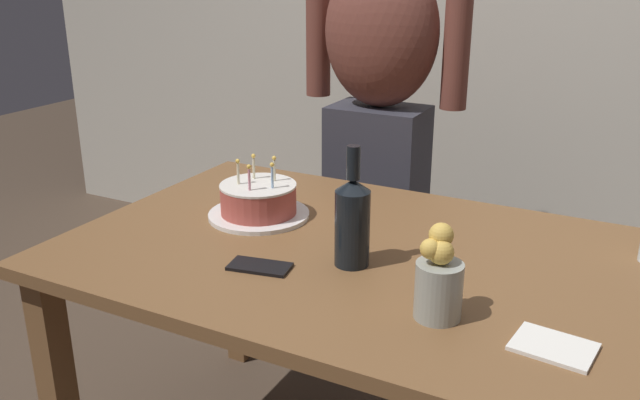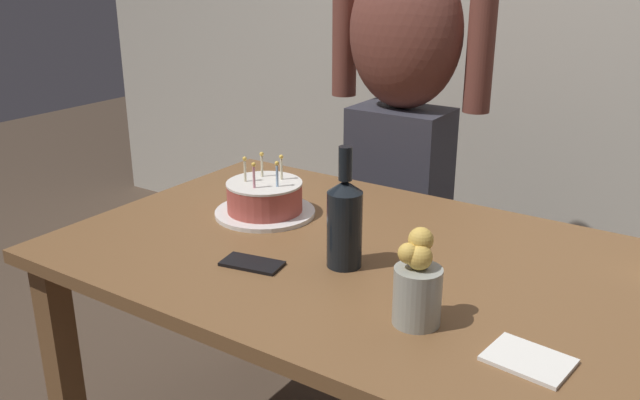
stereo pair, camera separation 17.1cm
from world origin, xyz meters
The scene contains 7 objects.
dining_table centered at (0.00, 0.00, 0.64)m, with size 1.50×0.96×0.74m.
birthday_cake centered at (-0.36, 0.08, 0.78)m, with size 0.28×0.28×0.17m.
wine_bottle centered at (0.00, -0.08, 0.85)m, with size 0.08×0.08×0.29m.
cell_phone centered at (-0.18, -0.20, 0.74)m, with size 0.14×0.07×0.01m, color black.
napkin_stack centered at (0.49, -0.24, 0.74)m, with size 0.15×0.11×0.01m, color white.
flower_vase centered at (0.26, -0.23, 0.82)m, with size 0.10×0.10×0.20m.
person_man_bearded centered at (-0.31, 0.80, 0.87)m, with size 0.61×0.27×1.66m.
Camera 1 is at (0.60, -1.40, 1.42)m, focal length 37.84 mm.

